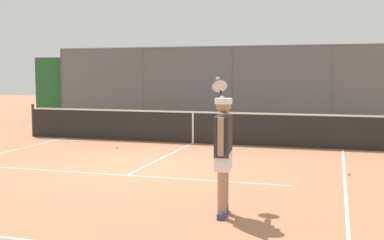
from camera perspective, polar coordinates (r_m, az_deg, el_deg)
The scene contains 7 objects.
ground_plane at distance 11.10m, azimuth -5.58°, elevation -5.43°, with size 60.00×60.00×0.00m, color #B27551.
court_line_markings at distance 9.90m, azimuth -8.51°, elevation -6.79°, with size 8.64×8.85×0.01m.
fence_backdrop at distance 20.65m, azimuth 5.00°, elevation 3.51°, with size 18.62×1.37×3.19m.
tennis_net at distance 14.67m, azimuth 0.12°, elevation -0.79°, with size 11.11×0.09×1.07m.
tennis_player at distance 7.20m, azimuth 3.64°, elevation -3.04°, with size 0.57×1.40×2.03m.
tennis_ball_by_sideline at distance 10.67m, azimuth 17.73°, elevation -5.93°, with size 0.07×0.07×0.07m, color #D6E042.
tennis_ball_near_net at distance 13.90m, azimuth -8.74°, elevation -3.12°, with size 0.07×0.07×0.07m, color #D6E042.
Camera 1 is at (-4.10, 10.10, 2.09)m, focal length 45.98 mm.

